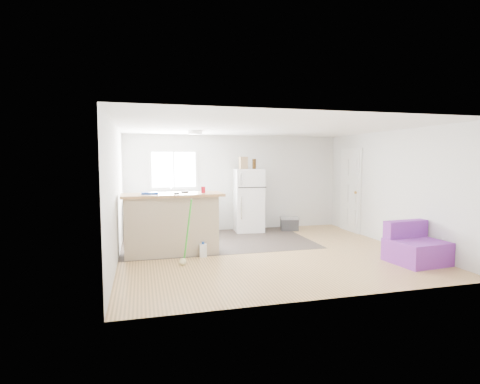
{
  "coord_description": "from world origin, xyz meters",
  "views": [
    {
      "loc": [
        -2.32,
        -6.74,
        1.8
      ],
      "look_at": [
        -0.35,
        0.7,
        1.12
      ],
      "focal_mm": 28.0,
      "sensor_mm": 36.0,
      "label": 1
    }
  ],
  "objects_px": {
    "bottle_left": "(254,164)",
    "mop": "(184,251)",
    "purple_seat": "(415,248)",
    "kitchen_cabinets": "(173,215)",
    "peninsula": "(171,224)",
    "cleaner_jug": "(203,250)",
    "cardboard_box": "(243,163)",
    "bottle_right": "(255,164)",
    "red_cup": "(203,190)",
    "refrigerator": "(249,200)",
    "cooler": "(289,223)",
    "blue_tray": "(150,193)"
  },
  "relations": [
    {
      "from": "bottle_left",
      "to": "mop",
      "type": "bearing_deg",
      "value": -128.53
    },
    {
      "from": "purple_seat",
      "to": "kitchen_cabinets",
      "type": "bearing_deg",
      "value": 132.59
    },
    {
      "from": "peninsula",
      "to": "cleaner_jug",
      "type": "relative_size",
      "value": 6.64
    },
    {
      "from": "cardboard_box",
      "to": "bottle_right",
      "type": "bearing_deg",
      "value": 12.01
    },
    {
      "from": "kitchen_cabinets",
      "to": "red_cup",
      "type": "bearing_deg",
      "value": -81.2
    },
    {
      "from": "kitchen_cabinets",
      "to": "refrigerator",
      "type": "bearing_deg",
      "value": -5.37
    },
    {
      "from": "peninsula",
      "to": "mop",
      "type": "bearing_deg",
      "value": -79.66
    },
    {
      "from": "cooler",
      "to": "mop",
      "type": "height_order",
      "value": "mop"
    },
    {
      "from": "cooler",
      "to": "bottle_right",
      "type": "height_order",
      "value": "bottle_right"
    },
    {
      "from": "bottle_left",
      "to": "cooler",
      "type": "bearing_deg",
      "value": -5.62
    },
    {
      "from": "cooler",
      "to": "bottle_left",
      "type": "xyz_separation_m",
      "value": [
        -0.93,
        0.09,
        1.51
      ]
    },
    {
      "from": "refrigerator",
      "to": "cleaner_jug",
      "type": "relative_size",
      "value": 5.47
    },
    {
      "from": "red_cup",
      "to": "bottle_left",
      "type": "distance_m",
      "value": 2.39
    },
    {
      "from": "bottle_left",
      "to": "peninsula",
      "type": "bearing_deg",
      "value": -140.98
    },
    {
      "from": "peninsula",
      "to": "cardboard_box",
      "type": "bearing_deg",
      "value": 41.5
    },
    {
      "from": "red_cup",
      "to": "bottle_right",
      "type": "distance_m",
      "value": 2.47
    },
    {
      "from": "kitchen_cabinets",
      "to": "red_cup",
      "type": "relative_size",
      "value": 17.55
    },
    {
      "from": "bottle_right",
      "to": "mop",
      "type": "bearing_deg",
      "value": -128.43
    },
    {
      "from": "peninsula",
      "to": "bottle_left",
      "type": "bearing_deg",
      "value": 37.81
    },
    {
      "from": "red_cup",
      "to": "blue_tray",
      "type": "bearing_deg",
      "value": -179.84
    },
    {
      "from": "cardboard_box",
      "to": "purple_seat",
      "type": "bearing_deg",
      "value": -57.67
    },
    {
      "from": "bottle_left",
      "to": "bottle_right",
      "type": "distance_m",
      "value": 0.08
    },
    {
      "from": "cleaner_jug",
      "to": "bottle_left",
      "type": "xyz_separation_m",
      "value": [
        1.61,
        2.11,
        1.56
      ]
    },
    {
      "from": "blue_tray",
      "to": "cardboard_box",
      "type": "height_order",
      "value": "cardboard_box"
    },
    {
      "from": "mop",
      "to": "cardboard_box",
      "type": "height_order",
      "value": "cardboard_box"
    },
    {
      "from": "bottle_right",
      "to": "cooler",
      "type": "bearing_deg",
      "value": -10.35
    },
    {
      "from": "blue_tray",
      "to": "cardboard_box",
      "type": "distance_m",
      "value": 2.94
    },
    {
      "from": "peninsula",
      "to": "blue_tray",
      "type": "relative_size",
      "value": 6.32
    },
    {
      "from": "peninsula",
      "to": "refrigerator",
      "type": "xyz_separation_m",
      "value": [
        2.04,
        1.81,
        0.2
      ]
    },
    {
      "from": "refrigerator",
      "to": "bottle_right",
      "type": "distance_m",
      "value": 0.92
    },
    {
      "from": "purple_seat",
      "to": "mop",
      "type": "height_order",
      "value": "mop"
    },
    {
      "from": "blue_tray",
      "to": "cleaner_jug",
      "type": "bearing_deg",
      "value": -20.56
    },
    {
      "from": "cooler",
      "to": "cardboard_box",
      "type": "xyz_separation_m",
      "value": [
        -1.19,
        0.1,
        1.54
      ]
    },
    {
      "from": "mop",
      "to": "red_cup",
      "type": "distance_m",
      "value": 1.31
    },
    {
      "from": "purple_seat",
      "to": "blue_tray",
      "type": "distance_m",
      "value": 4.84
    },
    {
      "from": "cleaner_jug",
      "to": "refrigerator",
      "type": "bearing_deg",
      "value": 59.28
    },
    {
      "from": "cooler",
      "to": "red_cup",
      "type": "bearing_deg",
      "value": -132.97
    },
    {
      "from": "blue_tray",
      "to": "bottle_right",
      "type": "height_order",
      "value": "bottle_right"
    },
    {
      "from": "cooler",
      "to": "bottle_left",
      "type": "height_order",
      "value": "bottle_left"
    },
    {
      "from": "kitchen_cabinets",
      "to": "peninsula",
      "type": "bearing_deg",
      "value": -99.91
    },
    {
      "from": "red_cup",
      "to": "bottle_right",
      "type": "relative_size",
      "value": 0.48
    },
    {
      "from": "bottle_left",
      "to": "cleaner_jug",
      "type": "bearing_deg",
      "value": -127.29
    },
    {
      "from": "peninsula",
      "to": "bottle_right",
      "type": "bearing_deg",
      "value": 38.28
    },
    {
      "from": "mop",
      "to": "cardboard_box",
      "type": "xyz_separation_m",
      "value": [
        1.74,
        2.51,
        1.48
      ]
    },
    {
      "from": "cleaner_jug",
      "to": "blue_tray",
      "type": "bearing_deg",
      "value": 163.34
    },
    {
      "from": "kitchen_cabinets",
      "to": "cleaner_jug",
      "type": "xyz_separation_m",
      "value": [
        0.38,
        -2.2,
        -0.34
      ]
    },
    {
      "from": "cooler",
      "to": "blue_tray",
      "type": "xyz_separation_m",
      "value": [
        -3.47,
        -1.67,
        1.0
      ]
    },
    {
      "from": "purple_seat",
      "to": "bottle_left",
      "type": "distance_m",
      "value": 4.17
    },
    {
      "from": "kitchen_cabinets",
      "to": "cooler",
      "type": "height_order",
      "value": "kitchen_cabinets"
    },
    {
      "from": "purple_seat",
      "to": "cardboard_box",
      "type": "distance_m",
      "value": 4.31
    }
  ]
}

